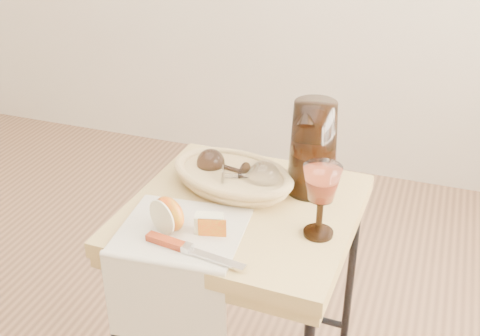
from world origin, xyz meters
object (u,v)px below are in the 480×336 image
at_px(bread_basket, 233,179).
at_px(side_table, 242,314).
at_px(goblet_lying_b, 246,176).
at_px(apple_half, 169,214).
at_px(table_knife, 190,249).
at_px(goblet_lying_a, 225,167).
at_px(tea_towel, 182,231).
at_px(pitcher, 313,148).
at_px(wine_goblet, 321,201).

bearing_deg(bread_basket, side_table, -40.06).
bearing_deg(goblet_lying_b, apple_half, -135.24).
relative_size(goblet_lying_b, table_knife, 0.55).
bearing_deg(apple_half, goblet_lying_a, 105.44).
relative_size(goblet_lying_b, apple_half, 1.45).
height_order(side_table, goblet_lying_a, goblet_lying_a).
height_order(bread_basket, goblet_lying_b, goblet_lying_b).
relative_size(tea_towel, apple_half, 3.12).
relative_size(side_table, goblet_lying_b, 5.32).
bearing_deg(goblet_lying_b, bread_basket, 139.69).
bearing_deg(pitcher, tea_towel, -142.71).
distance_m(pitcher, table_knife, 0.42).
relative_size(goblet_lying_b, pitcher, 0.47).
bearing_deg(pitcher, side_table, -149.28).
distance_m(tea_towel, bread_basket, 0.24).
bearing_deg(goblet_lying_a, wine_goblet, 164.33).
bearing_deg(apple_half, goblet_lying_b, 87.76).
height_order(wine_goblet, table_knife, wine_goblet).
distance_m(goblet_lying_a, wine_goblet, 0.33).
bearing_deg(goblet_lying_b, goblet_lying_a, 137.87).
relative_size(bread_basket, table_knife, 1.26).
distance_m(side_table, wine_goblet, 0.50).
bearing_deg(side_table, wine_goblet, -15.20).
bearing_deg(goblet_lying_a, table_knife, 108.98).
relative_size(pitcher, apple_half, 3.12).
relative_size(tea_towel, pitcher, 1.00).
distance_m(side_table, goblet_lying_b, 0.42).
xyz_separation_m(goblet_lying_a, goblet_lying_b, (0.07, -0.03, 0.00)).
xyz_separation_m(bread_basket, apple_half, (-0.07, -0.24, 0.02)).
bearing_deg(table_knife, bread_basket, 100.96).
distance_m(apple_half, table_knife, 0.11).
xyz_separation_m(tea_towel, table_knife, (0.06, -0.07, 0.01)).
relative_size(goblet_lying_a, pitcher, 0.43).
height_order(tea_towel, wine_goblet, wine_goblet).
height_order(side_table, pitcher, pitcher).
relative_size(goblet_lying_a, wine_goblet, 0.69).
relative_size(tea_towel, wine_goblet, 1.58).
bearing_deg(side_table, bread_basket, 125.35).
bearing_deg(tea_towel, bread_basket, 74.70).
bearing_deg(table_knife, goblet_lying_b, 92.32).
bearing_deg(side_table, goblet_lying_a, 131.87).
bearing_deg(bread_basket, table_knife, -72.60).
bearing_deg(table_knife, tea_towel, 135.37).
bearing_deg(goblet_lying_a, bread_basket, 164.96).
bearing_deg(table_knife, side_table, 87.93).
height_order(side_table, table_knife, table_knife).
relative_size(wine_goblet, table_knife, 0.75).
bearing_deg(wine_goblet, goblet_lying_a, 152.80).
xyz_separation_m(goblet_lying_a, apple_half, (-0.04, -0.25, -0.00)).
xyz_separation_m(tea_towel, pitcher, (0.24, 0.29, 0.12)).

